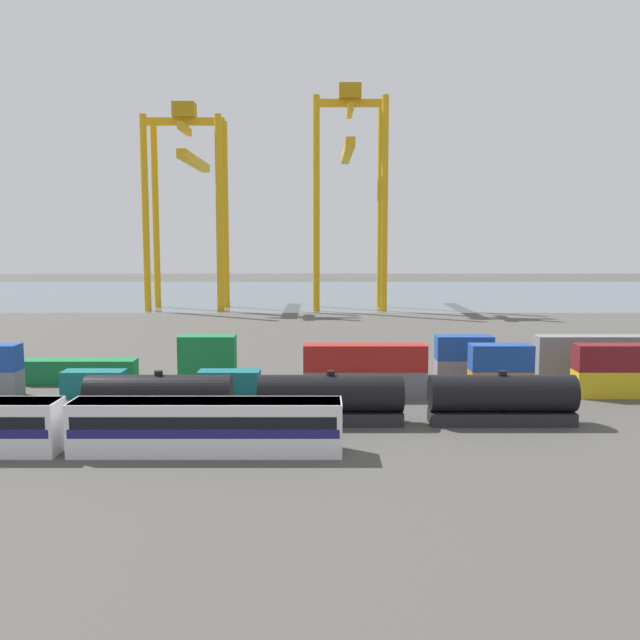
% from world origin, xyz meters
% --- Properties ---
extents(ground_plane, '(420.00, 420.00, 0.00)m').
position_xyz_m(ground_plane, '(0.00, 40.00, 0.00)').
color(ground_plane, '#4C4944').
extents(harbour_water, '(400.00, 110.00, 0.01)m').
position_xyz_m(harbour_water, '(0.00, 131.34, 0.00)').
color(harbour_water, slate).
rests_on(harbour_water, ground_plane).
extents(passenger_train, '(39.97, 3.14, 3.90)m').
position_xyz_m(passenger_train, '(-18.70, -21.41, 2.14)').
color(passenger_train, silver).
rests_on(passenger_train, ground_plane).
extents(freight_tank_row, '(40.88, 3.08, 4.54)m').
position_xyz_m(freight_tank_row, '(0.60, -13.27, 2.17)').
color(freight_tank_row, '#232326').
rests_on(freight_tank_row, ground_plane).
extents(shipping_container_2, '(6.04, 2.44, 2.60)m').
position_xyz_m(shipping_container_2, '(-22.60, -2.92, 1.30)').
color(shipping_container_2, '#146066').
rests_on(shipping_container_2, ground_plane).
extents(shipping_container_3, '(6.04, 2.44, 2.60)m').
position_xyz_m(shipping_container_3, '(-9.23, -2.92, 1.30)').
color(shipping_container_3, '#146066').
rests_on(shipping_container_3, ground_plane).
extents(shipping_container_4, '(12.10, 2.44, 2.60)m').
position_xyz_m(shipping_container_4, '(4.14, -2.92, 1.30)').
color(shipping_container_4, slate).
rests_on(shipping_container_4, ground_plane).
extents(shipping_container_5, '(12.10, 2.44, 2.60)m').
position_xyz_m(shipping_container_5, '(4.14, -2.92, 3.90)').
color(shipping_container_5, '#AD211C').
rests_on(shipping_container_5, shipping_container_4).
extents(shipping_container_6, '(6.04, 2.44, 2.60)m').
position_xyz_m(shipping_container_6, '(17.51, -2.92, 1.30)').
color(shipping_container_6, orange).
rests_on(shipping_container_6, ground_plane).
extents(shipping_container_7, '(6.04, 2.44, 2.60)m').
position_xyz_m(shipping_container_7, '(17.51, -2.92, 3.90)').
color(shipping_container_7, '#1C4299').
rests_on(shipping_container_7, shipping_container_6).
extents(shipping_container_8, '(12.10, 2.44, 2.60)m').
position_xyz_m(shipping_container_8, '(30.88, -2.92, 1.30)').
color(shipping_container_8, gold).
rests_on(shipping_container_8, ground_plane).
extents(shipping_container_9, '(12.10, 2.44, 2.60)m').
position_xyz_m(shipping_container_9, '(30.88, -2.92, 3.90)').
color(shipping_container_9, maroon).
rests_on(shipping_container_9, shipping_container_8).
extents(shipping_container_10, '(12.10, 2.44, 2.60)m').
position_xyz_m(shipping_container_10, '(-26.16, 3.37, 1.30)').
color(shipping_container_10, '#197538').
rests_on(shipping_container_10, ground_plane).
extents(shipping_container_11, '(6.04, 2.44, 2.60)m').
position_xyz_m(shipping_container_11, '(-12.38, 3.37, 1.30)').
color(shipping_container_11, '#197538').
rests_on(shipping_container_11, ground_plane).
extents(shipping_container_12, '(6.04, 2.44, 2.60)m').
position_xyz_m(shipping_container_12, '(-12.38, 3.37, 3.90)').
color(shipping_container_12, '#197538').
rests_on(shipping_container_12, shipping_container_11).
extents(shipping_container_13, '(6.04, 2.44, 2.60)m').
position_xyz_m(shipping_container_13, '(1.40, 3.37, 1.30)').
color(shipping_container_13, slate).
rests_on(shipping_container_13, ground_plane).
extents(shipping_container_14, '(6.04, 2.44, 2.60)m').
position_xyz_m(shipping_container_14, '(15.18, 3.37, 1.30)').
color(shipping_container_14, slate).
rests_on(shipping_container_14, ground_plane).
extents(shipping_container_15, '(6.04, 2.44, 2.60)m').
position_xyz_m(shipping_container_15, '(15.18, 3.37, 3.90)').
color(shipping_container_15, '#1C4299').
rests_on(shipping_container_15, shipping_container_14).
extents(shipping_container_16, '(12.10, 2.44, 2.60)m').
position_xyz_m(shipping_container_16, '(28.96, 3.37, 1.30)').
color(shipping_container_16, slate).
rests_on(shipping_container_16, ground_plane).
extents(shipping_container_17, '(12.10, 2.44, 2.60)m').
position_xyz_m(shipping_container_17, '(28.96, 3.37, 3.90)').
color(shipping_container_17, slate).
rests_on(shipping_container_17, shipping_container_16).
extents(gantry_crane_west, '(17.48, 33.41, 45.04)m').
position_xyz_m(gantry_crane_west, '(-29.83, 87.71, 27.53)').
color(gantry_crane_west, gold).
rests_on(gantry_crane_west, ground_plane).
extents(gantry_crane_central, '(16.23, 35.74, 48.95)m').
position_xyz_m(gantry_crane_central, '(6.22, 87.92, 29.62)').
color(gantry_crane_central, gold).
rests_on(gantry_crane_central, ground_plane).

